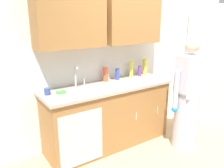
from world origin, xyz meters
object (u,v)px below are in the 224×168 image
person_at_sink (187,103)px  knife_on_counter (140,79)px  bottle_soap (117,74)px  sponge (61,92)px  bottle_water_tall (140,71)px  cup_by_sink (47,91)px  bottle_dish_liquid (131,69)px  bottle_cleaner_spray (145,67)px  bottle_water_short (105,74)px  sink (83,91)px

person_at_sink → knife_on_counter: bearing=111.7°
bottle_soap → sponge: bearing=-171.6°
bottle_water_tall → cup_by_sink: bottle_water_tall is taller
bottle_dish_liquid → bottle_cleaner_spray: bearing=-1.5°
person_at_sink → bottle_water_tall: bearing=100.7°
bottle_soap → sponge: 1.00m
bottle_dish_liquid → sponge: size_ratio=2.39×
bottle_dish_liquid → bottle_cleaner_spray: size_ratio=0.97×
bottle_water_tall → sponge: bearing=-174.6°
bottle_water_short → sink: bearing=-157.4°
sink → bottle_water_tall: size_ratio=2.97×
bottle_cleaner_spray → bottle_water_tall: bearing=-167.0°
person_at_sink → bottle_dish_liquid: person_at_sink is taller
bottle_water_tall → bottle_cleaner_spray: (0.14, 0.03, 0.05)m
bottle_cleaner_spray → cup_by_sink: (-1.74, -0.12, -0.09)m
cup_by_sink → knife_on_counter: (1.48, -0.06, -0.04)m
bottle_water_short → bottle_soap: bearing=-10.2°
bottle_cleaner_spray → person_at_sink: bearing=-88.7°
bottle_water_tall → knife_on_counter: 0.21m
bottle_soap → cup_by_sink: (-1.15, -0.10, -0.05)m
sponge → bottle_water_tall: bearing=5.4°
bottle_cleaner_spray → bottle_soap: bearing=-177.7°
person_at_sink → sponge: 1.78m
sponge → person_at_sink: bearing=-24.6°
bottle_dish_liquid → knife_on_counter: bottle_dish_liquid is taller
sink → bottle_water_tall: sink is taller
bottle_water_short → knife_on_counter: bearing=-20.3°
bottle_water_tall → bottle_dish_liquid: bearing=164.5°
sponge → bottle_dish_liquid: bearing=7.8°
bottle_soap → cup_by_sink: bearing=-175.1°
cup_by_sink → bottle_dish_liquid: bearing=5.1°
bottle_soap → cup_by_sink: bottle_soap is taller
bottle_water_tall → cup_by_sink: size_ratio=1.97×
bottle_dish_liquid → knife_on_counter: bearing=-82.7°
person_at_sink → bottle_water_short: size_ratio=7.49×
cup_by_sink → knife_on_counter: bearing=-2.3°
bottle_dish_liquid → bottle_water_tall: (0.15, -0.04, -0.05)m
bottle_water_short → knife_on_counter: (0.52, -0.19, -0.11)m
bottle_dish_liquid → knife_on_counter: 0.23m
cup_by_sink → bottle_cleaner_spray: bearing=4.0°
person_at_sink → bottle_soap: person_at_sink is taller
bottle_soap → sponge: size_ratio=1.62×
knife_on_counter → sponge: (-1.31, 0.01, 0.01)m
person_at_sink → bottle_water_tall: 0.94m
bottle_cleaner_spray → sponge: (-1.58, -0.17, -0.12)m
bottle_water_short → cup_by_sink: bearing=-172.0°
knife_on_counter → sponge: sponge is taller
sink → person_at_sink: size_ratio=0.31×
bottle_water_short → knife_on_counter: 0.57m
sink → knife_on_counter: 1.01m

